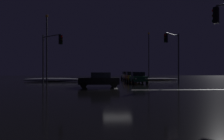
{
  "coord_description": "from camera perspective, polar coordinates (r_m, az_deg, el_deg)",
  "views": [
    {
      "loc": [
        -1.65,
        -20.87,
        1.77
      ],
      "look_at": [
        0.19,
        11.83,
        1.83
      ],
      "focal_mm": 37.32,
      "sensor_mm": 36.0,
      "label": 1
    }
  ],
  "objects": [
    {
      "name": "stop_line_north",
      "position": [
        29.2,
        0.03,
        -3.58
      ],
      "size": [
        0.35,
        14.09,
        0.01
      ],
      "color": "white",
      "rests_on": "ground"
    },
    {
      "name": "sedan_orange",
      "position": [
        37.12,
        4.88,
        -1.61
      ],
      "size": [
        2.02,
        4.33,
        1.57
      ],
      "color": "#C66014",
      "rests_on": "ground"
    },
    {
      "name": "sedan_black_crossing",
      "position": [
        24.42,
        -3.14,
        -2.38
      ],
      "size": [
        4.33,
        2.02,
        1.57
      ],
      "color": "black",
      "rests_on": "ground"
    },
    {
      "name": "crosswalk_bar_east",
      "position": [
        23.2,
        22.33,
        -4.47
      ],
      "size": [
        14.09,
        0.4,
        0.01
      ],
      "color": "white",
      "rests_on": "ground"
    },
    {
      "name": "traffic_signal_ne",
      "position": [
        30.12,
        14.84,
        5.0
      ],
      "size": [
        2.66,
        2.66,
        6.54
      ],
      "color": "#4C4C51",
      "rests_on": "ground"
    },
    {
      "name": "traffic_signal_nw",
      "position": [
        29.1,
        -14.89,
        4.81
      ],
      "size": [
        2.9,
        2.9,
        6.22
      ],
      "color": "#4C4C51",
      "rests_on": "ground"
    },
    {
      "name": "streetlamp_right_far",
      "position": [
        52.03,
        9.0,
        4.33
      ],
      "size": [
        0.44,
        0.44,
        10.2
      ],
      "color": "#424247",
      "rests_on": "ground"
    },
    {
      "name": "snow_bank_left_curb",
      "position": [
        38.3,
        -14.33,
        -2.33
      ],
      "size": [
        9.44,
        1.5,
        0.57
      ],
      "color": "white",
      "rests_on": "ground"
    },
    {
      "name": "sedan_white",
      "position": [
        43.61,
        3.73,
        -1.39
      ],
      "size": [
        2.02,
        4.33,
        1.57
      ],
      "color": "silver",
      "rests_on": "ground"
    },
    {
      "name": "sedan_green",
      "position": [
        31.92,
        6.39,
        -1.85
      ],
      "size": [
        2.02,
        4.33,
        1.57
      ],
      "color": "#14512D",
      "rests_on": "ground"
    },
    {
      "name": "streetlamp_left_near",
      "position": [
        35.76,
        -15.69,
        6.23
      ],
      "size": [
        0.44,
        0.44,
        10.03
      ],
      "color": "#424247",
      "rests_on": "ground"
    },
    {
      "name": "centre_line_ns",
      "position": [
        40.77,
        -0.89,
        -2.6
      ],
      "size": [
        22.0,
        0.15,
        0.01
      ],
      "color": "yellow",
      "rests_on": "ground"
    },
    {
      "name": "snow_bank_right_curb",
      "position": [
        43.15,
        11.12,
        -2.21
      ],
      "size": [
        7.83,
        1.5,
        0.39
      ],
      "color": "white",
      "rests_on": "ground"
    },
    {
      "name": "ground",
      "position": [
        21.02,
        1.31,
        -5.08
      ],
      "size": [
        120.0,
        120.0,
        0.1
      ],
      "primitive_type": "cube",
      "color": "black"
    }
  ]
}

